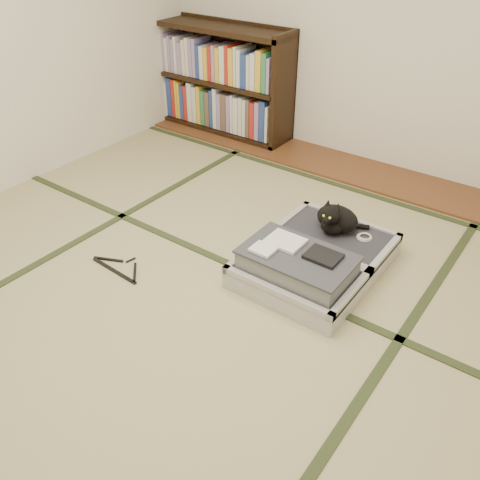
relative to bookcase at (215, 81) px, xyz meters
The scene contains 9 objects.
floor 2.59m from the bookcase, 54.10° to the right, with size 4.50×4.50×0.00m, color tan.
wood_strip 1.56m from the bookcase, ahead, with size 4.00×0.50×0.02m, color brown.
room_shell 2.75m from the bookcase, 54.10° to the right, with size 4.50×4.50×4.50m.
tatami_borders 2.22m from the bookcase, 46.43° to the right, with size 4.00×4.50×0.01m.
bookcase is the anchor object (origin of this frame).
suitcase 2.40m from the bookcase, 37.81° to the right, with size 0.68×0.91×0.27m.
cat 2.20m from the bookcase, 31.98° to the right, with size 0.30×0.31×0.24m.
cable_coil 2.34m from the bookcase, 28.80° to the right, with size 0.09×0.09×0.02m.
hanger 2.34m from the bookcase, 66.14° to the right, with size 0.39×0.18×0.01m.
Camera 1 is at (1.43, -1.54, 1.83)m, focal length 38.00 mm.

